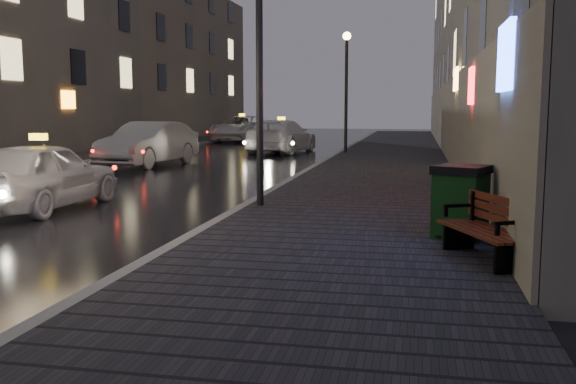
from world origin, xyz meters
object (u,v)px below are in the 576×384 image
at_px(lamp_near, 259,39).
at_px(taxi_mid, 281,136).
at_px(lamp_far, 346,77).
at_px(trash_bin, 461,201).
at_px(bench, 489,228).
at_px(car_left_mid, 149,144).
at_px(taxi_far, 242,129).
at_px(taxi_near, 40,175).

relative_size(lamp_near, taxi_mid, 0.97).
height_order(lamp_far, trash_bin, lamp_far).
bearing_deg(lamp_near, bench, -45.06).
distance_m(car_left_mid, taxi_far, 17.55).
relative_size(taxi_near, car_left_mid, 0.87).
relative_size(taxi_near, taxi_far, 0.73).
bearing_deg(taxi_near, bench, 158.12).
relative_size(lamp_far, taxi_mid, 0.97).
bearing_deg(lamp_near, lamp_far, 90.00).
relative_size(lamp_near, taxi_near, 1.23).
bearing_deg(bench, lamp_near, 111.67).
relative_size(car_left_mid, taxi_mid, 0.91).
relative_size(lamp_near, trash_bin, 4.73).
bearing_deg(trash_bin, taxi_mid, 133.28).
distance_m(bench, taxi_near, 9.37).
xyz_separation_m(lamp_far, taxi_mid, (-3.22, 1.33, -2.70)).
relative_size(bench, taxi_mid, 0.32).
relative_size(bench, car_left_mid, 0.35).
relative_size(lamp_near, taxi_far, 0.90).
bearing_deg(lamp_far, trash_bin, -78.52).
bearing_deg(car_left_mid, taxi_far, 101.09).
distance_m(car_left_mid, taxi_mid, 8.40).
relative_size(car_left_mid, taxi_far, 0.84).
height_order(trash_bin, taxi_mid, taxi_mid).
xyz_separation_m(car_left_mid, taxi_far, (-1.24, 17.51, 0.01)).
height_order(bench, taxi_near, taxi_near).
xyz_separation_m(lamp_near, lamp_far, (0.00, 16.00, 0.00)).
height_order(lamp_near, bench, lamp_near).
height_order(lamp_near, car_left_mid, lamp_near).
relative_size(bench, taxi_far, 0.29).
bearing_deg(lamp_far, car_left_mid, -136.19).
bearing_deg(taxi_mid, car_left_mid, 73.32).
distance_m(trash_bin, taxi_far, 32.01).
bearing_deg(lamp_far, taxi_mid, 157.52).
distance_m(lamp_near, bench, 6.45).
bearing_deg(taxi_mid, taxi_far, -57.48).
height_order(car_left_mid, taxi_far, taxi_far).
height_order(lamp_near, taxi_far, lamp_near).
distance_m(taxi_near, car_left_mid, 10.37).
distance_m(lamp_near, trash_bin, 5.40).
bearing_deg(trash_bin, taxi_far, 135.31).
bearing_deg(car_left_mid, taxi_mid, 73.13).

